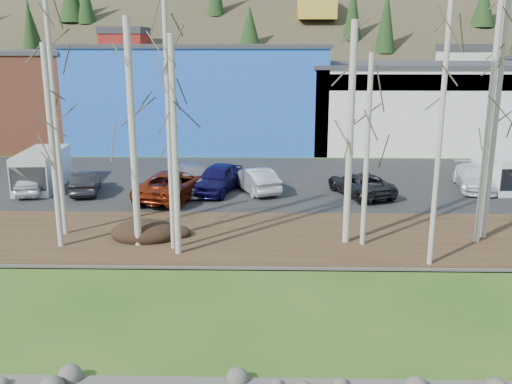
{
  "coord_description": "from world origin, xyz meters",
  "views": [
    {
      "loc": [
        -0.47,
        -9.45,
        8.45
      ],
      "look_at": [
        -0.97,
        13.14,
        2.5
      ],
      "focal_mm": 40.0,
      "sensor_mm": 36.0,
      "label": 1
    }
  ],
  "objects_px": {
    "car_3": "(194,178)",
    "car_6": "(360,184)",
    "car_4": "(218,178)",
    "van_white": "(502,172)",
    "car_2": "(173,184)",
    "car_5": "(255,180)",
    "car_7": "(474,178)",
    "car_0": "(32,182)",
    "car_1": "(86,182)",
    "van_grey": "(41,170)"
  },
  "relations": [
    {
      "from": "car_3",
      "to": "car_6",
      "type": "bearing_deg",
      "value": -28.38
    },
    {
      "from": "car_4",
      "to": "van_white",
      "type": "xyz_separation_m",
      "value": [
        16.48,
        1.16,
        0.2
      ]
    },
    {
      "from": "car_2",
      "to": "van_white",
      "type": "height_order",
      "value": "van_white"
    },
    {
      "from": "car_4",
      "to": "van_white",
      "type": "height_order",
      "value": "van_white"
    },
    {
      "from": "car_5",
      "to": "car_7",
      "type": "distance_m",
      "value": 12.79
    },
    {
      "from": "car_3",
      "to": "car_5",
      "type": "height_order",
      "value": "car_3"
    },
    {
      "from": "car_6",
      "to": "van_white",
      "type": "relative_size",
      "value": 1.01
    },
    {
      "from": "car_0",
      "to": "car_4",
      "type": "height_order",
      "value": "car_4"
    },
    {
      "from": "car_0",
      "to": "car_3",
      "type": "xyz_separation_m",
      "value": [
        9.08,
        0.83,
        0.09
      ]
    },
    {
      "from": "car_7",
      "to": "car_4",
      "type": "bearing_deg",
      "value": -167.76
    },
    {
      "from": "car_1",
      "to": "car_6",
      "type": "distance_m",
      "value": 15.5
    },
    {
      "from": "car_4",
      "to": "car_2",
      "type": "bearing_deg",
      "value": -131.7
    },
    {
      "from": "car_2",
      "to": "car_4",
      "type": "xyz_separation_m",
      "value": [
        2.33,
        1.42,
        0.02
      ]
    },
    {
      "from": "car_4",
      "to": "car_5",
      "type": "xyz_separation_m",
      "value": [
        2.12,
        0.16,
        -0.1
      ]
    },
    {
      "from": "car_2",
      "to": "car_4",
      "type": "bearing_deg",
      "value": -133.68
    },
    {
      "from": "car_4",
      "to": "car_7",
      "type": "xyz_separation_m",
      "value": [
        14.88,
        1.04,
        -0.13
      ]
    },
    {
      "from": "car_5",
      "to": "car_7",
      "type": "bearing_deg",
      "value": 159.81
    },
    {
      "from": "van_white",
      "to": "car_3",
      "type": "bearing_deg",
      "value": -178.39
    },
    {
      "from": "car_6",
      "to": "car_7",
      "type": "relative_size",
      "value": 1.01
    },
    {
      "from": "car_4",
      "to": "van_grey",
      "type": "height_order",
      "value": "van_grey"
    },
    {
      "from": "car_0",
      "to": "car_4",
      "type": "relative_size",
      "value": 0.8
    },
    {
      "from": "car_0",
      "to": "car_2",
      "type": "xyz_separation_m",
      "value": [
        8.19,
        -0.95,
        0.14
      ]
    },
    {
      "from": "car_0",
      "to": "car_7",
      "type": "distance_m",
      "value": 25.44
    },
    {
      "from": "car_0",
      "to": "car_2",
      "type": "distance_m",
      "value": 8.24
    },
    {
      "from": "van_white",
      "to": "car_5",
      "type": "bearing_deg",
      "value": -176.99
    },
    {
      "from": "car_5",
      "to": "car_0",
      "type": "bearing_deg",
      "value": -21.26
    },
    {
      "from": "car_2",
      "to": "van_grey",
      "type": "xyz_separation_m",
      "value": [
        -8.05,
        2.04,
        0.3
      ]
    },
    {
      "from": "car_1",
      "to": "van_grey",
      "type": "height_order",
      "value": "van_grey"
    },
    {
      "from": "car_5",
      "to": "car_7",
      "type": "xyz_separation_m",
      "value": [
        12.76,
        0.87,
        -0.03
      ]
    },
    {
      "from": "car_1",
      "to": "car_4",
      "type": "distance_m",
      "value": 7.49
    },
    {
      "from": "car_3",
      "to": "van_white",
      "type": "bearing_deg",
      "value": -20.57
    },
    {
      "from": "car_6",
      "to": "car_7",
      "type": "xyz_separation_m",
      "value": [
        6.86,
        1.55,
        0.02
      ]
    },
    {
      "from": "car_1",
      "to": "car_6",
      "type": "bearing_deg",
      "value": 168.38
    },
    {
      "from": "car_3",
      "to": "car_4",
      "type": "distance_m",
      "value": 1.48
    },
    {
      "from": "car_4",
      "to": "van_grey",
      "type": "distance_m",
      "value": 10.4
    },
    {
      "from": "car_3",
      "to": "car_5",
      "type": "relative_size",
      "value": 1.19
    },
    {
      "from": "car_5",
      "to": "van_white",
      "type": "distance_m",
      "value": 14.4
    },
    {
      "from": "car_6",
      "to": "van_grey",
      "type": "xyz_separation_m",
      "value": [
        -18.41,
        1.13,
        0.43
      ]
    },
    {
      "from": "car_3",
      "to": "van_white",
      "type": "distance_m",
      "value": 17.94
    },
    {
      "from": "car_4",
      "to": "car_6",
      "type": "xyz_separation_m",
      "value": [
        8.02,
        -0.51,
        -0.15
      ]
    },
    {
      "from": "car_2",
      "to": "car_5",
      "type": "relative_size",
      "value": 1.33
    },
    {
      "from": "car_1",
      "to": "car_5",
      "type": "bearing_deg",
      "value": 172.11
    },
    {
      "from": "van_grey",
      "to": "car_2",
      "type": "bearing_deg",
      "value": -18.13
    },
    {
      "from": "car_0",
      "to": "van_grey",
      "type": "xyz_separation_m",
      "value": [
        0.13,
        1.09,
        0.44
      ]
    },
    {
      "from": "car_6",
      "to": "van_white",
      "type": "bearing_deg",
      "value": 169.01
    },
    {
      "from": "car_1",
      "to": "car_7",
      "type": "distance_m",
      "value": 22.4
    },
    {
      "from": "car_4",
      "to": "car_6",
      "type": "relative_size",
      "value": 1.01
    },
    {
      "from": "car_2",
      "to": "car_3",
      "type": "relative_size",
      "value": 1.11
    },
    {
      "from": "car_5",
      "to": "car_7",
      "type": "relative_size",
      "value": 0.92
    },
    {
      "from": "car_3",
      "to": "car_7",
      "type": "xyz_separation_m",
      "value": [
        16.31,
        0.68,
        -0.07
      ]
    }
  ]
}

